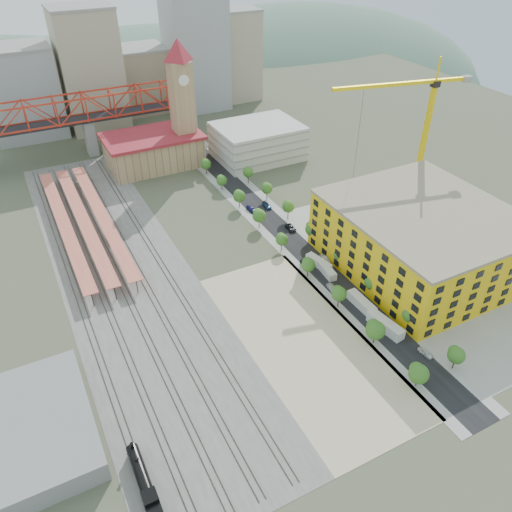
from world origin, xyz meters
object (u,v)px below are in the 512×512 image
site_trailer_b (362,303)px  site_trailer_c (326,270)px  construction_building (421,238)px  car_0 (419,374)px  clock_tower (181,92)px  site_trailer_a (385,325)px  locomotive (146,487)px  site_trailer_d (319,263)px  tower_crane (420,119)px

site_trailer_b → site_trailer_c: size_ratio=1.12×
site_trailer_b → site_trailer_c: (0.00, 16.69, -0.14)m
construction_building → site_trailer_c: construction_building is taller
site_trailer_b → car_0: bearing=-97.7°
clock_tower → car_0: size_ratio=12.63×
site_trailer_a → construction_building: bearing=25.8°
site_trailer_c → car_0: bearing=-89.1°
site_trailer_a → site_trailer_c: bearing=81.6°
locomotive → site_trailer_a: size_ratio=1.95×
site_trailer_d → construction_building: bearing=-37.3°
locomotive → site_trailer_b: locomotive is taller
tower_crane → locomotive: bearing=-151.4°
construction_building → tower_crane: bearing=54.4°
car_0 → site_trailer_d: bearing=86.9°
site_trailer_d → site_trailer_b: bearing=-101.4°
site_trailer_c → construction_building: bearing=-13.6°
clock_tower → site_trailer_a: (8.00, -117.61, -27.27)m
site_trailer_c → site_trailer_a: bearing=-85.0°
tower_crane → site_trailer_b: size_ratio=5.16×
site_trailer_d → locomotive: bearing=-157.7°
site_trailer_c → site_trailer_d: site_trailer_d is taller
clock_tower → site_trailer_a: clock_tower is taller
locomotive → tower_crane: tower_crane is taller
locomotive → site_trailer_c: locomotive is taller
site_trailer_a → site_trailer_b: bearing=81.6°
car_0 → site_trailer_b: bearing=83.9°
locomotive → site_trailer_d: bearing=33.7°
locomotive → site_trailer_b: (66.00, 23.49, -0.57)m
site_trailer_d → car_0: bearing=-105.2°
clock_tower → site_trailer_b: size_ratio=5.37×
locomotive → tower_crane: (113.96, 62.04, 28.97)m
clock_tower → locomotive: 146.10m
site_trailer_a → site_trailer_d: bearing=81.6°
site_trailer_c → locomotive: bearing=-143.6°
construction_building → site_trailer_a: (-26.00, -17.62, -7.98)m
tower_crane → car_0: bearing=-128.7°
clock_tower → tower_crane: size_ratio=1.04×
car_0 → site_trailer_a: bearing=79.7°
site_trailer_a → site_trailer_d: site_trailer_a is taller
construction_building → car_0: construction_building is taller
clock_tower → tower_crane: 89.13m
site_trailer_b → site_trailer_c: site_trailer_b is taller
locomotive → site_trailer_c: 77.27m
locomotive → site_trailer_a: 67.42m
construction_building → locomotive: construction_building is taller
clock_tower → site_trailer_a: 121.00m
clock_tower → site_trailer_a: size_ratio=4.99×
site_trailer_c → tower_crane: bearing=29.5°
clock_tower → site_trailer_d: (8.00, -87.39, -27.47)m
construction_building → car_0: (-29.00, -33.06, -8.71)m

